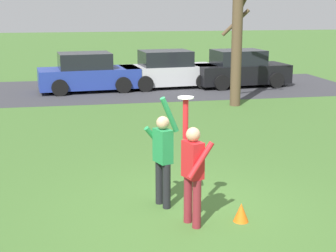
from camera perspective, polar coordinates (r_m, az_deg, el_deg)
name	(u,v)px	position (r m, az deg, el deg)	size (l,w,h in m)	color
ground_plane	(192,211)	(9.13, 2.69, -9.40)	(120.00, 120.00, 0.00)	#426B2D
person_catcher	(193,168)	(8.24, 2.77, -4.68)	(0.48, 0.59, 2.08)	maroon
person_defender	(163,153)	(9.01, -0.57, -3.07)	(0.56, 0.64, 2.04)	black
frisbee_disc	(186,98)	(8.15, 1.99, 3.19)	(0.26, 0.26, 0.02)	white
parked_car_blue	(88,74)	(21.60, -8.92, 5.79)	(4.25, 2.33, 1.59)	#233893
parked_car_silver	(168,71)	(22.34, -0.02, 6.20)	(4.25, 2.33, 1.59)	#BCBCC1
parked_car_black	(240,70)	(22.89, 8.04, 6.24)	(4.25, 2.33, 1.59)	black
parking_strip	(165,88)	(22.15, -0.37, 4.25)	(16.26, 6.40, 0.01)	#38383D
bare_tree_tall	(239,24)	(18.23, 7.89, 11.22)	(1.53, 2.00, 5.92)	brown
field_cone_orange	(241,212)	(8.73, 8.15, -9.50)	(0.26, 0.26, 0.32)	orange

